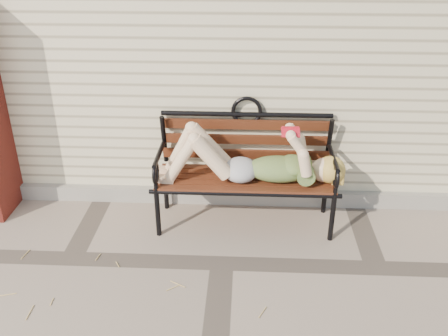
{
  "coord_description": "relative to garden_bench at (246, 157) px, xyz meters",
  "views": [
    {
      "loc": [
        0.18,
        -3.28,
        2.54
      ],
      "look_at": [
        -0.0,
        0.42,
        0.66
      ],
      "focal_mm": 40.0,
      "sensor_mm": 36.0,
      "label": 1
    }
  ],
  "objects": [
    {
      "name": "ground",
      "position": [
        -0.17,
        -0.72,
        -0.62
      ],
      "size": [
        80.0,
        80.0,
        0.0
      ],
      "primitive_type": "plane",
      "color": "gray",
      "rests_on": "ground"
    },
    {
      "name": "house_wall",
      "position": [
        -0.17,
        2.28,
        0.88
      ],
      "size": [
        8.0,
        4.0,
        3.0
      ],
      "primitive_type": "cube",
      "color": "beige",
      "rests_on": "ground"
    },
    {
      "name": "foundation_strip",
      "position": [
        -0.17,
        0.25,
        -0.55
      ],
      "size": [
        8.0,
        0.1,
        0.15
      ],
      "primitive_type": "cube",
      "color": "gray",
      "rests_on": "ground"
    },
    {
      "name": "garden_bench",
      "position": [
        0.0,
        0.0,
        0.0
      ],
      "size": [
        1.71,
        0.68,
        1.11
      ],
      "color": "black",
      "rests_on": "ground"
    },
    {
      "name": "reading_woman",
      "position": [
        0.01,
        -0.14,
        0.04
      ],
      "size": [
        1.62,
        0.37,
        0.51
      ],
      "color": "#093C45",
      "rests_on": "ground"
    },
    {
      "name": "straw_scatter",
      "position": [
        -1.52,
        -1.53,
        -0.62
      ],
      "size": [
        2.92,
        1.71,
        0.01
      ],
      "color": "tan",
      "rests_on": "ground"
    }
  ]
}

